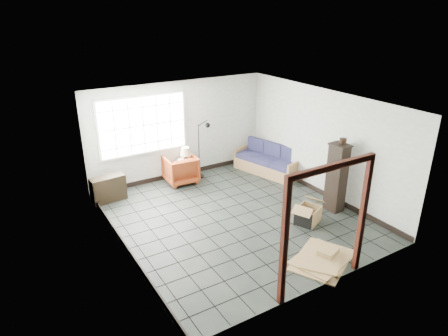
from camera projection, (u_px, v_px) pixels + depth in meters
ground at (234, 217)px, 8.91m from camera, size 5.50×5.50×0.00m
room_shell at (234, 145)px, 8.29m from camera, size 5.02×5.52×2.61m
window_panel at (143, 125)px, 9.96m from camera, size 2.32×0.08×1.52m
doorway_trim at (328, 212)px, 6.25m from camera, size 1.80×0.08×2.20m
futon_sofa at (269, 162)px, 11.17m from camera, size 1.20×2.01×0.84m
armchair at (181, 168)px, 10.50m from camera, size 0.82×0.78×0.81m
side_table at (186, 166)px, 10.65m from camera, size 0.53×0.53×0.49m
table_lamp at (186, 152)px, 10.49m from camera, size 0.31×0.31×0.44m
projector at (184, 161)px, 10.61m from camera, size 0.35×0.32×0.10m
floor_lamp at (203, 147)px, 10.68m from camera, size 0.42×0.32×1.59m
console_shelf at (108, 189)px, 9.52m from camera, size 0.83×0.38×0.63m
tall_shelf at (337, 177)px, 8.93m from camera, size 0.35×0.45×1.59m
pot at (343, 141)px, 8.64m from camera, size 0.18×0.18×0.12m
open_box at (308, 215)px, 8.62m from camera, size 0.96×0.73×0.49m
cardboard_pile at (323, 258)px, 7.38m from camera, size 1.51×1.35×0.18m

